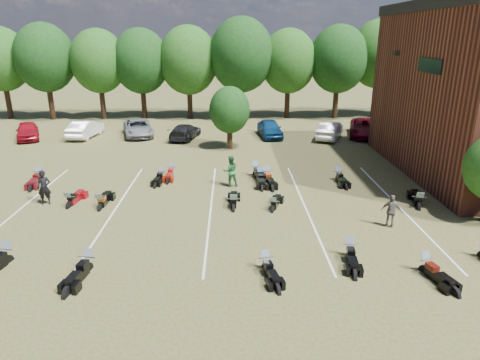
{
  "coord_description": "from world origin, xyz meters",
  "views": [
    {
      "loc": [
        -1.93,
        -17.93,
        8.65
      ],
      "look_at": [
        -1.44,
        4.0,
        1.2
      ],
      "focal_mm": 32.0,
      "sensor_mm": 36.0,
      "label": 1
    }
  ],
  "objects_px": {
    "motorcycle_3": "(266,270)",
    "car_4": "(270,128)",
    "person_black": "(44,188)",
    "person_grey": "(391,211)",
    "car_0": "(28,131)",
    "motorcycle_14": "(40,181)",
    "person_green": "(230,171)",
    "motorcycle_7": "(70,207)"
  },
  "relations": [
    {
      "from": "car_0",
      "to": "car_4",
      "type": "distance_m",
      "value": 21.23
    },
    {
      "from": "car_0",
      "to": "motorcycle_7",
      "type": "distance_m",
      "value": 18.3
    },
    {
      "from": "car_0",
      "to": "motorcycle_3",
      "type": "distance_m",
      "value": 29.48
    },
    {
      "from": "person_grey",
      "to": "car_0",
      "type": "bearing_deg",
      "value": -12.9
    },
    {
      "from": "person_grey",
      "to": "motorcycle_14",
      "type": "relative_size",
      "value": 0.68
    },
    {
      "from": "person_green",
      "to": "motorcycle_3",
      "type": "bearing_deg",
      "value": 82.99
    },
    {
      "from": "car_4",
      "to": "motorcycle_14",
      "type": "height_order",
      "value": "car_4"
    },
    {
      "from": "person_black",
      "to": "motorcycle_14",
      "type": "xyz_separation_m",
      "value": [
        -1.95,
        3.79,
        -0.94
      ]
    },
    {
      "from": "car_0",
      "to": "person_black",
      "type": "height_order",
      "value": "person_black"
    },
    {
      "from": "car_0",
      "to": "person_black",
      "type": "relative_size",
      "value": 2.32
    },
    {
      "from": "motorcycle_3",
      "to": "motorcycle_7",
      "type": "distance_m",
      "value": 11.93
    },
    {
      "from": "person_green",
      "to": "motorcycle_7",
      "type": "bearing_deg",
      "value": 5.47
    },
    {
      "from": "person_black",
      "to": "motorcycle_14",
      "type": "distance_m",
      "value": 4.37
    },
    {
      "from": "person_grey",
      "to": "motorcycle_7",
      "type": "xyz_separation_m",
      "value": [
        -16.12,
        2.82,
        -0.8
      ]
    },
    {
      "from": "car_0",
      "to": "motorcycle_7",
      "type": "relative_size",
      "value": 2.0
    },
    {
      "from": "person_black",
      "to": "person_grey",
      "type": "xyz_separation_m",
      "value": [
        17.52,
        -3.29,
        -0.14
      ]
    },
    {
      "from": "person_black",
      "to": "person_green",
      "type": "distance_m",
      "value": 10.31
    },
    {
      "from": "person_green",
      "to": "motorcycle_3",
      "type": "distance_m",
      "value": 9.96
    },
    {
      "from": "car_0",
      "to": "motorcycle_7",
      "type": "height_order",
      "value": "car_0"
    },
    {
      "from": "person_grey",
      "to": "person_green",
      "type": "bearing_deg",
      "value": -14.78
    },
    {
      "from": "motorcycle_14",
      "to": "motorcycle_3",
      "type": "bearing_deg",
      "value": -46.19
    },
    {
      "from": "car_4",
      "to": "motorcycle_3",
      "type": "distance_m",
      "value": 23.05
    },
    {
      "from": "motorcycle_3",
      "to": "motorcycle_14",
      "type": "height_order",
      "value": "motorcycle_14"
    },
    {
      "from": "car_0",
      "to": "person_green",
      "type": "height_order",
      "value": "person_green"
    },
    {
      "from": "person_black",
      "to": "person_grey",
      "type": "height_order",
      "value": "person_black"
    },
    {
      "from": "person_grey",
      "to": "motorcycle_3",
      "type": "height_order",
      "value": "person_grey"
    },
    {
      "from": "car_0",
      "to": "person_grey",
      "type": "xyz_separation_m",
      "value": [
        25.26,
        -18.65,
        0.06
      ]
    },
    {
      "from": "person_black",
      "to": "motorcycle_7",
      "type": "bearing_deg",
      "value": -28.44
    },
    {
      "from": "person_black",
      "to": "car_4",
      "type": "bearing_deg",
      "value": 39.57
    },
    {
      "from": "car_0",
      "to": "motorcycle_7",
      "type": "bearing_deg",
      "value": -83.27
    },
    {
      "from": "car_0",
      "to": "motorcycle_7",
      "type": "xyz_separation_m",
      "value": [
        9.14,
        -15.83,
        -0.74
      ]
    },
    {
      "from": "car_0",
      "to": "motorcycle_3",
      "type": "height_order",
      "value": "car_0"
    },
    {
      "from": "person_grey",
      "to": "motorcycle_7",
      "type": "height_order",
      "value": "person_grey"
    },
    {
      "from": "person_black",
      "to": "person_grey",
      "type": "distance_m",
      "value": 17.82
    },
    {
      "from": "motorcycle_3",
      "to": "car_4",
      "type": "bearing_deg",
      "value": 72.72
    },
    {
      "from": "motorcycle_14",
      "to": "person_green",
      "type": "bearing_deg",
      "value": -11.96
    },
    {
      "from": "motorcycle_7",
      "to": "motorcycle_14",
      "type": "distance_m",
      "value": 5.42
    },
    {
      "from": "person_black",
      "to": "motorcycle_3",
      "type": "bearing_deg",
      "value": -42.22
    },
    {
      "from": "car_4",
      "to": "motorcycle_14",
      "type": "xyz_separation_m",
      "value": [
        -15.44,
        -12.02,
        -0.76
      ]
    },
    {
      "from": "person_black",
      "to": "person_green",
      "type": "relative_size",
      "value": 1.0
    },
    {
      "from": "car_0",
      "to": "car_4",
      "type": "xyz_separation_m",
      "value": [
        21.22,
        0.44,
        0.02
      ]
    },
    {
      "from": "car_4",
      "to": "motorcycle_3",
      "type": "bearing_deg",
      "value": -101.78
    }
  ]
}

